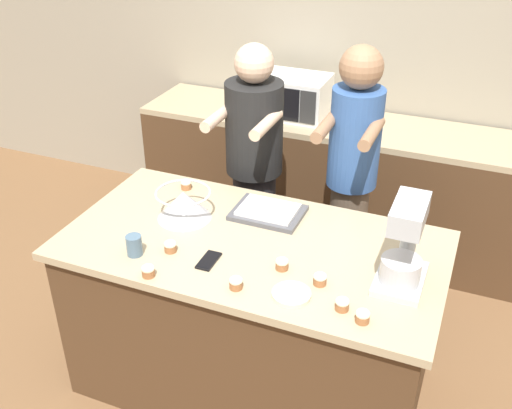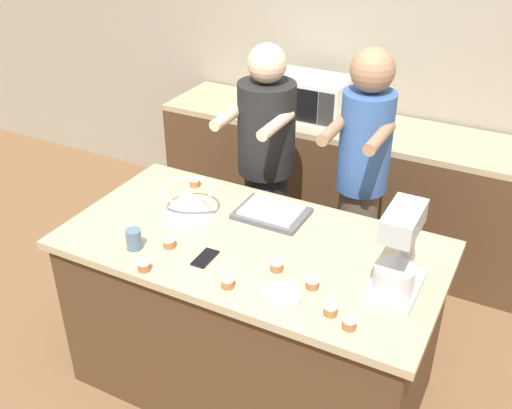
{
  "view_description": "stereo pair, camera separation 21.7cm",
  "coord_description": "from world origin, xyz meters",
  "px_view_note": "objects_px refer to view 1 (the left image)",
  "views": [
    {
      "loc": [
        0.92,
        -2.18,
        2.5
      ],
      "look_at": [
        0.0,
        0.05,
        1.1
      ],
      "focal_mm": 42.0,
      "sensor_mm": 36.0,
      "label": 1
    },
    {
      "loc": [
        1.11,
        -2.09,
        2.5
      ],
      "look_at": [
        0.0,
        0.05,
        1.1
      ],
      "focal_mm": 42.0,
      "sensor_mm": 36.0,
      "label": 2
    }
  ],
  "objects_px": {
    "cupcake_2": "(282,263)",
    "cupcake_4": "(320,279)",
    "stand_mixer": "(404,248)",
    "cupcake_7": "(236,282)",
    "person_right": "(351,182)",
    "baking_tray": "(268,212)",
    "microwave_oven": "(289,95)",
    "cell_phone": "(209,260)",
    "small_plate": "(291,294)",
    "cupcake_6": "(363,316)",
    "person_left": "(254,173)",
    "cupcake_1": "(170,246)",
    "cupcake_5": "(148,270)",
    "cupcake_3": "(342,304)",
    "mixing_bowl": "(184,204)",
    "cupcake_0": "(186,184)",
    "drinking_glass": "(134,245)"
  },
  "relations": [
    {
      "from": "cupcake_2",
      "to": "cupcake_4",
      "type": "relative_size",
      "value": 1.0
    },
    {
      "from": "stand_mixer",
      "to": "cupcake_7",
      "type": "xyz_separation_m",
      "value": [
        -0.63,
        -0.31,
        -0.15
      ]
    },
    {
      "from": "person_right",
      "to": "baking_tray",
      "type": "relative_size",
      "value": 4.81
    },
    {
      "from": "cupcake_7",
      "to": "stand_mixer",
      "type": "bearing_deg",
      "value": 25.92
    },
    {
      "from": "person_right",
      "to": "microwave_oven",
      "type": "xyz_separation_m",
      "value": [
        -0.66,
        0.79,
        0.15
      ]
    },
    {
      "from": "person_right",
      "to": "stand_mixer",
      "type": "bearing_deg",
      "value": -62.23
    },
    {
      "from": "cell_phone",
      "to": "baking_tray",
      "type": "bearing_deg",
      "value": 78.36
    },
    {
      "from": "small_plate",
      "to": "cupcake_6",
      "type": "distance_m",
      "value": 0.31
    },
    {
      "from": "person_left",
      "to": "person_right",
      "type": "height_order",
      "value": "person_right"
    },
    {
      "from": "baking_tray",
      "to": "cupcake_4",
      "type": "distance_m",
      "value": 0.61
    },
    {
      "from": "cupcake_7",
      "to": "person_right",
      "type": "bearing_deg",
      "value": 79.38
    },
    {
      "from": "cupcake_4",
      "to": "microwave_oven",
      "type": "bearing_deg",
      "value": 113.82
    },
    {
      "from": "microwave_oven",
      "to": "cupcake_4",
      "type": "relative_size",
      "value": 9.07
    },
    {
      "from": "cupcake_1",
      "to": "cupcake_5",
      "type": "height_order",
      "value": "same"
    },
    {
      "from": "person_right",
      "to": "stand_mixer",
      "type": "xyz_separation_m",
      "value": [
        0.42,
        -0.8,
        0.17
      ]
    },
    {
      "from": "stand_mixer",
      "to": "cupcake_3",
      "type": "xyz_separation_m",
      "value": [
        -0.18,
        -0.27,
        -0.15
      ]
    },
    {
      "from": "cell_phone",
      "to": "cupcake_3",
      "type": "height_order",
      "value": "cupcake_3"
    },
    {
      "from": "cupcake_3",
      "to": "cupcake_7",
      "type": "bearing_deg",
      "value": -175.35
    },
    {
      "from": "cupcake_4",
      "to": "stand_mixer",
      "type": "bearing_deg",
      "value": 25.09
    },
    {
      "from": "cupcake_3",
      "to": "cupcake_4",
      "type": "distance_m",
      "value": 0.18
    },
    {
      "from": "stand_mixer",
      "to": "baking_tray",
      "type": "xyz_separation_m",
      "value": [
        -0.73,
        0.3,
        -0.16
      ]
    },
    {
      "from": "mixing_bowl",
      "to": "cupcake_2",
      "type": "xyz_separation_m",
      "value": [
        0.61,
        -0.22,
        -0.05
      ]
    },
    {
      "from": "stand_mixer",
      "to": "small_plate",
      "type": "distance_m",
      "value": 0.51
    },
    {
      "from": "stand_mixer",
      "to": "cupcake_2",
      "type": "bearing_deg",
      "value": -168.15
    },
    {
      "from": "person_right",
      "to": "mixing_bowl",
      "type": "distance_m",
      "value": 0.97
    },
    {
      "from": "microwave_oven",
      "to": "cell_phone",
      "type": "relative_size",
      "value": 3.72
    },
    {
      "from": "small_plate",
      "to": "cupcake_7",
      "type": "xyz_separation_m",
      "value": [
        -0.23,
        -0.04,
        0.02
      ]
    },
    {
      "from": "microwave_oven",
      "to": "cupcake_0",
      "type": "bearing_deg",
      "value": -97.73
    },
    {
      "from": "drinking_glass",
      "to": "cupcake_1",
      "type": "xyz_separation_m",
      "value": [
        0.14,
        0.08,
        -0.02
      ]
    },
    {
      "from": "stand_mixer",
      "to": "cupcake_0",
      "type": "relative_size",
      "value": 6.71
    },
    {
      "from": "cupcake_4",
      "to": "cupcake_7",
      "type": "xyz_separation_m",
      "value": [
        -0.32,
        -0.16,
        0.0
      ]
    },
    {
      "from": "microwave_oven",
      "to": "cupcake_6",
      "type": "height_order",
      "value": "microwave_oven"
    },
    {
      "from": "cupcake_4",
      "to": "cupcake_6",
      "type": "distance_m",
      "value": 0.28
    },
    {
      "from": "mixing_bowl",
      "to": "cupcake_0",
      "type": "distance_m",
      "value": 0.31
    },
    {
      "from": "cupcake_2",
      "to": "mixing_bowl",
      "type": "bearing_deg",
      "value": 159.74
    },
    {
      "from": "baking_tray",
      "to": "cupcake_0",
      "type": "relative_size",
      "value": 5.91
    },
    {
      "from": "stand_mixer",
      "to": "small_plate",
      "type": "bearing_deg",
      "value": -146.07
    },
    {
      "from": "microwave_oven",
      "to": "cupcake_3",
      "type": "distance_m",
      "value": 2.07
    },
    {
      "from": "cell_phone",
      "to": "cupcake_1",
      "type": "relative_size",
      "value": 2.44
    },
    {
      "from": "cell_phone",
      "to": "cupcake_4",
      "type": "distance_m",
      "value": 0.51
    },
    {
      "from": "stand_mixer",
      "to": "cell_phone",
      "type": "height_order",
      "value": "stand_mixer"
    },
    {
      "from": "small_plate",
      "to": "mixing_bowl",
      "type": "bearing_deg",
      "value": 151.41
    },
    {
      "from": "stand_mixer",
      "to": "microwave_oven",
      "type": "bearing_deg",
      "value": 124.15
    },
    {
      "from": "cupcake_0",
      "to": "cupcake_4",
      "type": "height_order",
      "value": "same"
    },
    {
      "from": "stand_mixer",
      "to": "cupcake_1",
      "type": "distance_m",
      "value": 1.05
    },
    {
      "from": "small_plate",
      "to": "cupcake_4",
      "type": "bearing_deg",
      "value": 54.86
    },
    {
      "from": "person_left",
      "to": "person_right",
      "type": "xyz_separation_m",
      "value": [
        0.59,
        -0.0,
        0.06
      ]
    },
    {
      "from": "cupcake_5",
      "to": "cupcake_3",
      "type": "bearing_deg",
      "value": 7.11
    },
    {
      "from": "cupcake_6",
      "to": "cupcake_1",
      "type": "bearing_deg",
      "value": 171.56
    },
    {
      "from": "small_plate",
      "to": "cupcake_4",
      "type": "xyz_separation_m",
      "value": [
        0.09,
        0.12,
        0.02
      ]
    }
  ]
}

